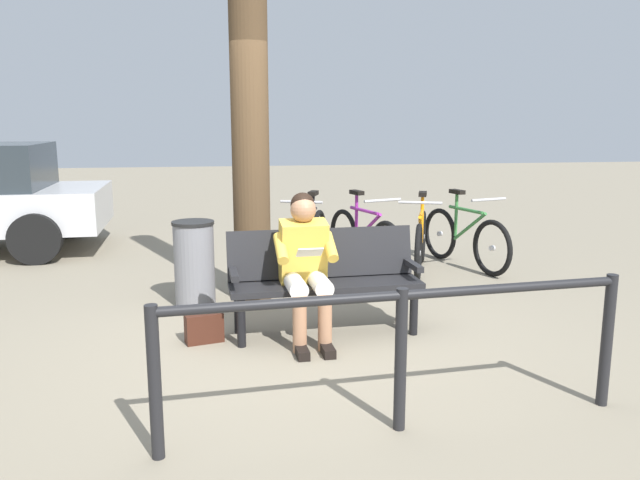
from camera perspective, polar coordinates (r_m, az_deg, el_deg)
name	(u,v)px	position (r m, az deg, el deg)	size (l,w,h in m)	color
ground_plane	(293,342)	(5.16, -2.48, -9.26)	(40.00, 40.00, 0.00)	gray
bench	(324,273)	(5.27, 0.33, -3.05)	(1.62, 0.55, 0.87)	black
person_reading	(305,260)	(5.04, -1.35, -1.85)	(0.50, 0.78, 1.20)	gold
handbag	(204,328)	(5.19, -10.55, -7.89)	(0.30, 0.14, 0.24)	#3F1E14
tree_trunk	(249,90)	(6.15, -6.48, 13.48)	(0.36, 0.36, 4.12)	#4C3823
litter_bin	(194,263)	(6.14, -11.42, -2.11)	(0.40, 0.40, 0.83)	slate
bicycle_blue	(464,238)	(7.82, 13.06, 0.17)	(0.60, 1.63, 0.94)	black
bicycle_black	(421,242)	(7.47, 9.18, -0.17)	(0.70, 1.59, 0.94)	black
bicycle_green	(364,239)	(7.56, 4.02, 0.07)	(0.64, 1.62, 0.94)	black
bicycle_red	(310,241)	(7.44, -0.93, -0.08)	(0.71, 1.59, 0.94)	black
railing_fence	(401,334)	(3.61, 7.44, -8.52)	(2.79, 0.29, 0.85)	black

